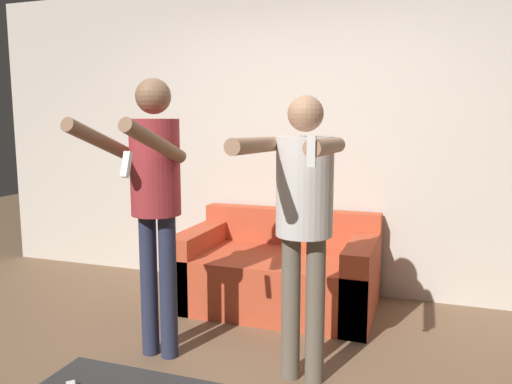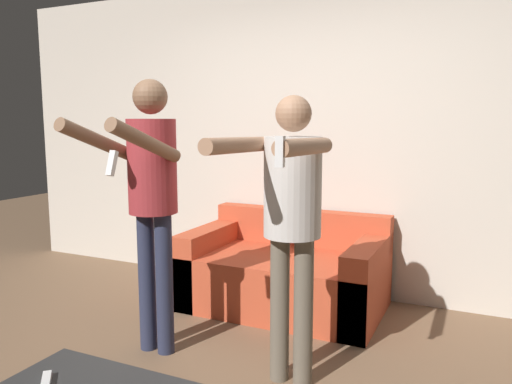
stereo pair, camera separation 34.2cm
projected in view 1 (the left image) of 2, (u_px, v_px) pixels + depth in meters
wall_back at (306, 138)px, 4.35m from camera, size 6.40×0.06×2.70m
couch at (279, 273)px, 4.06m from camera, size 1.54×0.93×0.74m
person_standing_left at (154, 187)px, 3.05m from camera, size 0.43×0.75×1.75m
person_standing_right at (303, 206)px, 2.75m from camera, size 0.44×0.80×1.63m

